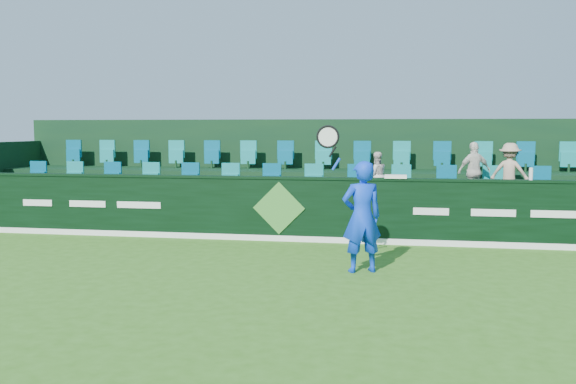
% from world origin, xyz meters
% --- Properties ---
extents(ground, '(60.00, 60.00, 0.00)m').
position_xyz_m(ground, '(0.00, 0.00, 0.00)').
color(ground, '#356A19').
rests_on(ground, ground).
extents(sponsor_hoarding, '(16.00, 0.25, 1.35)m').
position_xyz_m(sponsor_hoarding, '(0.00, 4.00, 0.67)').
color(sponsor_hoarding, black).
rests_on(sponsor_hoarding, ground).
extents(stand_tier_front, '(16.00, 2.00, 0.80)m').
position_xyz_m(stand_tier_front, '(0.00, 5.10, 0.40)').
color(stand_tier_front, black).
rests_on(stand_tier_front, ground).
extents(stand_tier_back, '(16.00, 1.80, 1.30)m').
position_xyz_m(stand_tier_back, '(0.00, 7.00, 0.65)').
color(stand_tier_back, black).
rests_on(stand_tier_back, ground).
extents(stand_rear, '(16.00, 4.10, 2.60)m').
position_xyz_m(stand_rear, '(0.00, 7.44, 1.22)').
color(stand_rear, black).
rests_on(stand_rear, ground).
extents(seat_row_front, '(13.50, 0.50, 0.60)m').
position_xyz_m(seat_row_front, '(0.00, 5.50, 1.10)').
color(seat_row_front, '#045675').
rests_on(seat_row_front, stand_tier_front).
extents(seat_row_back, '(13.50, 0.50, 0.60)m').
position_xyz_m(seat_row_back, '(0.00, 7.30, 1.60)').
color(seat_row_back, '#045675').
rests_on(seat_row_back, stand_tier_back).
extents(tennis_player, '(1.20, 0.66, 2.48)m').
position_xyz_m(tennis_player, '(1.88, 1.30, 0.93)').
color(tennis_player, blue).
rests_on(tennis_player, ground).
extents(spectator_left, '(0.62, 0.55, 1.04)m').
position_xyz_m(spectator_left, '(1.96, 5.12, 1.32)').
color(spectator_left, beige).
rests_on(spectator_left, stand_tier_front).
extents(spectator_middle, '(0.81, 0.58, 1.27)m').
position_xyz_m(spectator_middle, '(4.05, 5.12, 1.44)').
color(spectator_middle, silver).
rests_on(spectator_middle, stand_tier_front).
extents(spectator_right, '(0.91, 0.68, 1.25)m').
position_xyz_m(spectator_right, '(4.77, 5.12, 1.42)').
color(spectator_right, tan).
rests_on(spectator_right, stand_tier_front).
extents(towel, '(0.44, 0.29, 0.07)m').
position_xyz_m(towel, '(2.39, 4.00, 1.38)').
color(towel, white).
rests_on(towel, sponsor_hoarding).
extents(drinks_bottle, '(0.08, 0.08, 0.24)m').
position_xyz_m(drinks_bottle, '(5.00, 4.00, 1.47)').
color(drinks_bottle, silver).
rests_on(drinks_bottle, sponsor_hoarding).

